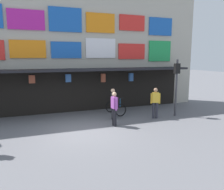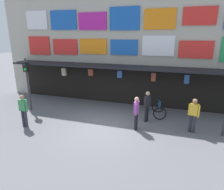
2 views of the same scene
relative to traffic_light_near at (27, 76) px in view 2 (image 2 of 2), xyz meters
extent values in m
plane|color=slate|center=(5.12, -0.96, -2.14)|extent=(80.00, 80.00, 0.00)
cube|color=#B2AD9E|center=(5.12, 3.64, 1.86)|extent=(18.00, 1.20, 8.00)
cube|color=black|center=(5.12, 2.34, 0.46)|extent=(15.30, 1.40, 0.12)
cube|color=white|center=(-1.20, 2.99, 3.33)|extent=(1.67, 0.08, 1.23)
cube|color=blue|center=(0.91, 2.99, 3.29)|extent=(1.94, 0.08, 1.23)
cube|color=#B71E93|center=(3.01, 2.99, 3.18)|extent=(1.92, 0.08, 1.07)
cube|color=blue|center=(5.12, 2.99, 3.30)|extent=(1.88, 0.08, 1.35)
cube|color=orange|center=(7.23, 2.99, 3.23)|extent=(1.80, 0.08, 1.15)
cube|color=red|center=(9.34, 2.99, 3.34)|extent=(1.75, 0.08, 0.96)
cube|color=red|center=(-1.20, 2.99, 1.60)|extent=(1.72, 0.08, 1.28)
cube|color=red|center=(0.91, 2.99, 1.55)|extent=(1.87, 0.08, 1.04)
cube|color=orange|center=(3.01, 2.99, 1.62)|extent=(1.90, 0.08, 0.98)
cube|color=blue|center=(5.12, 2.99, 1.59)|extent=(1.76, 0.08, 0.94)
cube|color=white|center=(7.23, 2.99, 1.73)|extent=(1.89, 0.08, 1.18)
cube|color=red|center=(9.34, 2.99, 1.55)|extent=(1.86, 0.08, 0.98)
cylinder|color=black|center=(1.10, 2.33, 0.29)|extent=(0.02, 0.02, 0.22)
cube|color=tan|center=(1.10, 2.33, -0.08)|extent=(0.29, 0.17, 0.51)
cylinder|color=black|center=(3.12, 2.29, 0.31)|extent=(0.02, 0.02, 0.18)
cube|color=brown|center=(3.12, 2.29, 0.01)|extent=(0.32, 0.19, 0.43)
cylinder|color=black|center=(5.06, 2.35, 0.31)|extent=(0.02, 0.02, 0.18)
cube|color=#2D5693|center=(5.06, 2.35, 0.00)|extent=(0.31, 0.18, 0.44)
cylinder|color=black|center=(7.15, 2.33, 0.30)|extent=(0.02, 0.02, 0.20)
cube|color=brown|center=(7.15, 2.33, -0.05)|extent=(0.26, 0.16, 0.50)
cylinder|color=black|center=(9.01, 2.35, 0.30)|extent=(0.02, 0.02, 0.20)
cube|color=#2D5693|center=(9.01, 2.35, -0.06)|extent=(0.26, 0.16, 0.50)
cube|color=black|center=(5.12, 3.02, -0.89)|extent=(15.30, 0.04, 2.50)
cylinder|color=#38383D|center=(0.00, 0.01, -0.54)|extent=(0.12, 0.12, 3.20)
cube|color=black|center=(0.00, 0.01, 0.56)|extent=(0.34, 0.31, 0.56)
sphere|color=black|center=(0.03, -0.12, 0.69)|extent=(0.15, 0.15, 0.15)
sphere|color=#19DB3D|center=(0.03, -0.12, 0.43)|extent=(0.15, 0.15, 0.15)
torus|color=black|center=(7.75, 0.97, -1.78)|extent=(0.72, 0.19, 0.72)
torus|color=black|center=(7.54, 2.05, -1.78)|extent=(0.72, 0.19, 0.72)
cylinder|color=#1E66A8|center=(7.64, 1.51, -1.53)|extent=(0.23, 0.98, 0.05)
cylinder|color=#1E66A8|center=(7.61, 1.67, -1.36)|extent=(0.04, 0.04, 0.35)
cube|color=black|center=(7.61, 1.67, -1.17)|extent=(0.14, 0.22, 0.06)
cylinder|color=#1E66A8|center=(7.73, 1.05, -1.36)|extent=(0.04, 0.04, 0.50)
cylinder|color=black|center=(7.73, 1.05, -1.11)|extent=(0.44, 0.12, 0.04)
cylinder|color=black|center=(7.07, 0.45, -1.70)|extent=(0.14, 0.14, 0.88)
cylinder|color=black|center=(7.12, 0.62, -1.70)|extent=(0.14, 0.14, 0.88)
cube|color=#232328|center=(7.10, 0.53, -0.98)|extent=(0.31, 0.41, 0.56)
sphere|color=tan|center=(7.10, 0.53, -0.57)|extent=(0.22, 0.22, 0.22)
cylinder|color=#232328|center=(7.04, 0.32, -1.03)|extent=(0.09, 0.09, 0.56)
cylinder|color=#232328|center=(7.16, 0.75, -1.03)|extent=(0.09, 0.09, 0.56)
cylinder|color=#2D2D38|center=(9.44, -0.09, -1.70)|extent=(0.14, 0.14, 0.88)
cylinder|color=#2D2D38|center=(9.27, -0.02, -1.70)|extent=(0.14, 0.14, 0.88)
cube|color=gold|center=(9.35, -0.05, -0.98)|extent=(0.42, 0.34, 0.56)
sphere|color=#A87A5B|center=(9.35, -0.05, -0.57)|extent=(0.22, 0.22, 0.22)
cylinder|color=gold|center=(9.55, -0.14, -1.03)|extent=(0.09, 0.09, 0.56)
cylinder|color=gold|center=(9.15, 0.03, -1.03)|extent=(0.09, 0.09, 0.56)
cylinder|color=#2D2D38|center=(1.42, -2.03, -1.70)|extent=(0.14, 0.14, 0.88)
cylinder|color=#2D2D38|center=(1.24, -2.03, -1.70)|extent=(0.14, 0.14, 0.88)
cube|color=#388E51|center=(1.33, -2.03, -0.98)|extent=(0.37, 0.24, 0.56)
sphere|color=#A87A5B|center=(1.33, -2.03, -0.57)|extent=(0.22, 0.22, 0.22)
cylinder|color=#388E51|center=(1.55, -2.04, -1.03)|extent=(0.09, 0.09, 0.56)
cylinder|color=#388E51|center=(1.11, -2.02, -1.03)|extent=(0.09, 0.09, 0.56)
cylinder|color=black|center=(6.75, -0.69, -1.70)|extent=(0.14, 0.14, 0.88)
cylinder|color=black|center=(6.74, -0.51, -1.70)|extent=(0.14, 0.14, 0.88)
cube|color=#9E4CA8|center=(6.75, -0.60, -0.98)|extent=(0.24, 0.37, 0.56)
sphere|color=tan|center=(6.75, -0.60, -0.57)|extent=(0.22, 0.22, 0.22)
cylinder|color=#9E4CA8|center=(6.76, -0.82, -1.03)|extent=(0.09, 0.09, 0.56)
cylinder|color=#9E4CA8|center=(6.74, -0.38, -1.03)|extent=(0.09, 0.09, 0.56)
camera|label=1|loc=(2.95, -10.43, 1.17)|focal=35.92mm
camera|label=2|loc=(8.43, -9.52, 2.35)|focal=32.10mm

